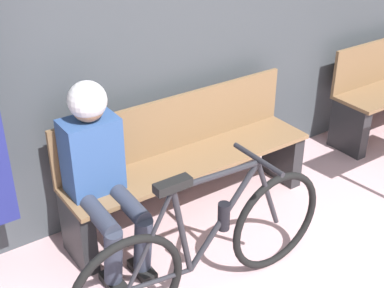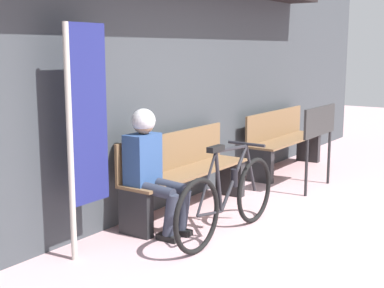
{
  "view_description": "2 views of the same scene",
  "coord_description": "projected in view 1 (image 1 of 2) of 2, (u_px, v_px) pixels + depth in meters",
  "views": [
    {
      "loc": [
        -1.72,
        -0.46,
        2.35
      ],
      "look_at": [
        -0.24,
        1.68,
        0.91
      ],
      "focal_mm": 50.0,
      "sensor_mm": 36.0,
      "label": 1
    },
    {
      "loc": [
        -4.48,
        -1.06,
        1.76
      ],
      "look_at": [
        -0.23,
        1.9,
        0.83
      ],
      "focal_mm": 50.0,
      "sensor_mm": 36.0,
      "label": 2
    }
  ],
  "objects": [
    {
      "name": "park_bench_near",
      "position": [
        187.0,
        161.0,
        3.75
      ],
      "size": [
        1.85,
        0.42,
        0.87
      ],
      "color": "brown",
      "rests_on": "ground_plane"
    },
    {
      "name": "bicycle",
      "position": [
        208.0,
        248.0,
        3.01
      ],
      "size": [
        1.71,
        0.4,
        0.91
      ],
      "color": "black",
      "rests_on": "ground_plane"
    },
    {
      "name": "person_seated",
      "position": [
        99.0,
        164.0,
        3.18
      ],
      "size": [
        0.34,
        0.6,
        1.2
      ],
      "color": "#2D3342",
      "rests_on": "ground_plane"
    }
  ]
}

